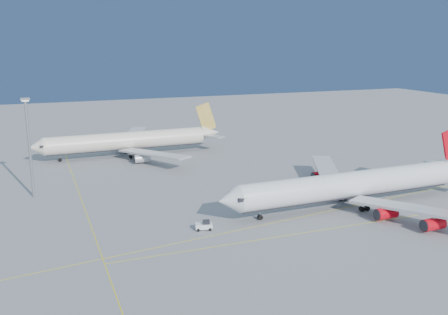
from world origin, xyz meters
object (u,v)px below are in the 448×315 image
airliner_etihad (131,141)px  pushback_tug (204,225)px  light_mast (29,140)px  airliner_virgin (356,184)px

airliner_etihad → pushback_tug: airliner_etihad is taller
airliner_etihad → light_mast: size_ratio=2.62×
airliner_virgin → airliner_etihad: size_ratio=1.07×
airliner_virgin → airliner_etihad: 86.61m
airliner_virgin → pushback_tug: (-40.57, -1.87, -4.51)m
airliner_virgin → light_mast: size_ratio=2.81×
airliner_etihad → pushback_tug: size_ratio=17.16×
airliner_virgin → pushback_tug: bearing=-178.8°
airliner_virgin → airliner_etihad: (-41.27, 76.15, -0.00)m
light_mast → airliner_virgin: bearing=-26.1°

